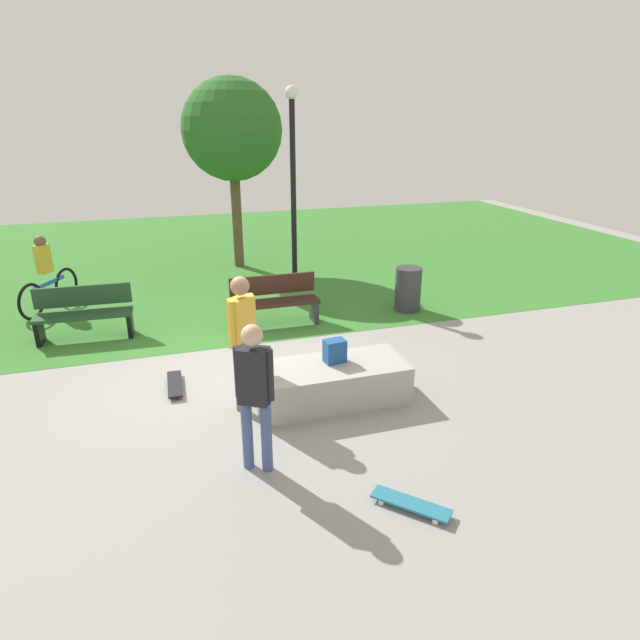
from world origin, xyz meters
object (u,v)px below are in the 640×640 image
(backpack_on_ledge, at_px, (335,351))
(cyclist_on_bicycle, at_px, (47,278))
(tree_young_birch, at_px, (232,131))
(concrete_ledge, at_px, (330,382))
(skateboard_by_ledge, at_px, (411,504))
(trash_bin, at_px, (408,289))
(park_bench_far_right, at_px, (275,300))
(skater_watching, at_px, (242,332))
(lamp_post, at_px, (293,169))
(skateboard_spare, at_px, (175,384))
(park_bench_near_lamppost, at_px, (84,312))
(skater_performing_trick, at_px, (255,388))

(backpack_on_ledge, height_order, cyclist_on_bicycle, cyclist_on_bicycle)
(cyclist_on_bicycle, bearing_deg, tree_young_birch, 26.76)
(concrete_ledge, bearing_deg, skateboard_by_ledge, -88.21)
(trash_bin, bearing_deg, concrete_ledge, -131.32)
(concrete_ledge, relative_size, park_bench_far_right, 1.28)
(skater_watching, bearing_deg, tree_young_birch, 81.38)
(skateboard_by_ledge, bearing_deg, concrete_ledge, 91.79)
(concrete_ledge, distance_m, lamp_post, 5.94)
(tree_young_birch, distance_m, trash_bin, 5.83)
(backpack_on_ledge, bearing_deg, cyclist_on_bicycle, 123.16)
(concrete_ledge, bearing_deg, skateboard_spare, 154.15)
(concrete_ledge, xyz_separation_m, skateboard_by_ledge, (0.07, -2.32, -0.20))
(concrete_ledge, distance_m, cyclist_on_bicycle, 6.69)
(concrete_ledge, xyz_separation_m, park_bench_near_lamppost, (-3.38, 3.35, 0.22))
(tree_young_birch, bearing_deg, concrete_ledge, -89.58)
(skateboard_spare, bearing_deg, park_bench_far_right, 46.22)
(backpack_on_ledge, xyz_separation_m, trash_bin, (2.52, 2.88, -0.25))
(skateboard_by_ledge, relative_size, trash_bin, 0.82)
(skateboard_spare, bearing_deg, backpack_on_ledge, -23.05)
(skater_watching, distance_m, skateboard_spare, 1.57)
(park_bench_far_right, height_order, trash_bin, park_bench_far_right)
(park_bench_far_right, relative_size, park_bench_near_lamppost, 0.99)
(skater_performing_trick, relative_size, trash_bin, 1.96)
(lamp_post, bearing_deg, skater_performing_trick, -108.21)
(lamp_post, relative_size, trash_bin, 4.84)
(skateboard_by_ledge, height_order, skateboard_spare, same)
(backpack_on_ledge, bearing_deg, park_bench_far_right, 86.54)
(tree_young_birch, bearing_deg, park_bench_near_lamppost, -130.23)
(skateboard_by_ledge, height_order, cyclist_on_bicycle, cyclist_on_bicycle)
(backpack_on_ledge, distance_m, skater_performing_trick, 1.88)
(backpack_on_ledge, height_order, lamp_post, lamp_post)
(skater_performing_trick, bearing_deg, park_bench_far_right, 74.63)
(skater_performing_trick, distance_m, skater_watching, 1.38)
(skateboard_by_ledge, xyz_separation_m, tree_young_birch, (-0.13, 9.60, 3.24))
(tree_young_birch, distance_m, cyclist_on_bicycle, 5.36)
(skateboard_by_ledge, relative_size, tree_young_birch, 0.16)
(concrete_ledge, relative_size, skateboard_spare, 2.56)
(park_bench_near_lamppost, distance_m, cyclist_on_bicycle, 2.02)
(park_bench_near_lamppost, bearing_deg, lamp_post, 25.41)
(park_bench_near_lamppost, distance_m, trash_bin, 6.00)
(concrete_ledge, xyz_separation_m, backpack_on_ledge, (0.09, 0.08, 0.42))
(skater_performing_trick, relative_size, skater_watching, 0.94)
(park_bench_near_lamppost, distance_m, lamp_post, 5.21)
(backpack_on_ledge, xyz_separation_m, tree_young_birch, (-0.14, 7.20, 2.62))
(skateboard_by_ledge, height_order, park_bench_far_right, park_bench_far_right)
(skater_performing_trick, bearing_deg, skateboard_spare, 109.63)
(trash_bin, bearing_deg, skateboard_spare, -156.77)
(skater_watching, xyz_separation_m, trash_bin, (3.74, 2.80, -0.64))
(backpack_on_ledge, xyz_separation_m, skateboard_spare, (-2.11, 0.90, -0.62))
(concrete_ledge, height_order, park_bench_far_right, park_bench_far_right)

